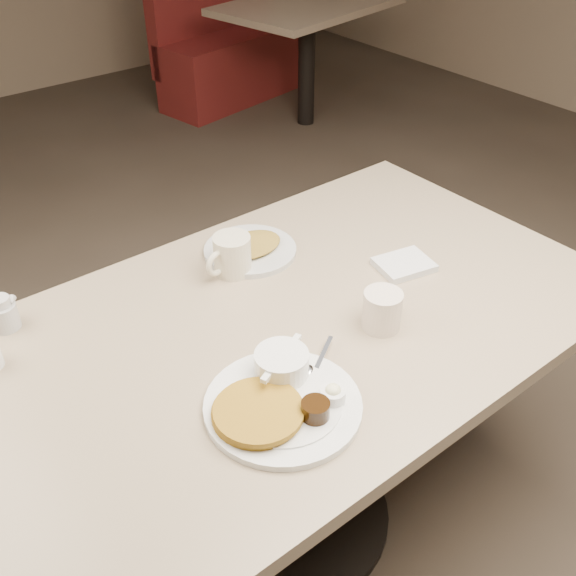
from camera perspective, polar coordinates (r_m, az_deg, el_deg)
room at (r=1.21m, az=0.64°, el=22.35°), size 7.04×8.04×2.84m
diner_table at (r=1.61m, az=0.45°, el=-7.22°), size 1.50×0.90×0.75m
main_plate at (r=1.28m, az=-0.70°, el=-9.33°), size 0.41×0.40×0.07m
coffee_mug_near at (r=1.46m, az=8.20°, el=-1.80°), size 0.13×0.10×0.09m
napkin at (r=1.68m, az=9.98°, el=2.00°), size 0.15×0.13×0.02m
coffee_mug_far at (r=1.62m, az=-4.92°, el=2.84°), size 0.14×0.11×0.10m
creamer_right at (r=1.58m, az=-23.43°, el=-2.09°), size 0.09×0.08×0.08m
hash_plate at (r=1.71m, az=-3.29°, el=3.42°), size 0.24×0.24×0.04m
booth_back_right at (r=4.78m, az=-4.68°, el=20.56°), size 1.26×1.41×1.12m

